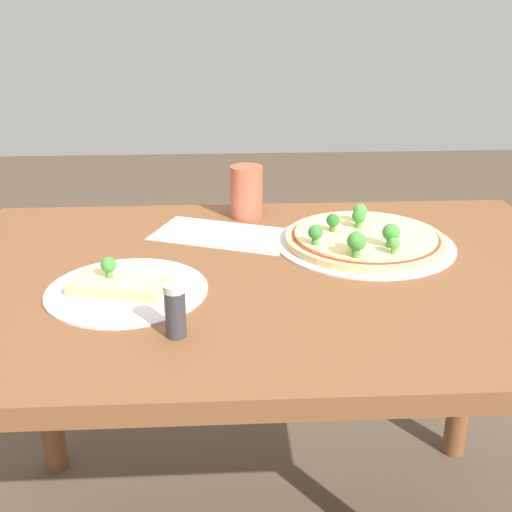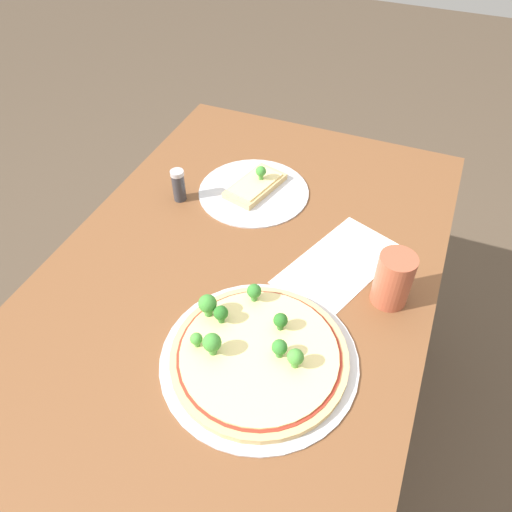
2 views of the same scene
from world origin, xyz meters
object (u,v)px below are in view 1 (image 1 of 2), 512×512
Objects in this scene: pizza_tray_slice at (123,287)px; condiment_shaker at (175,310)px; pizza_tray_whole at (364,239)px; dining_table at (269,317)px; drinking_cup at (246,192)px.

pizza_tray_slice is 3.32× the size of condiment_shaker.
pizza_tray_whole is 1.31× the size of pizza_tray_slice.
pizza_tray_whole is (0.20, 0.12, 0.11)m from dining_table.
pizza_tray_slice is at bearing 122.09° from condiment_shaker.
condiment_shaker is at bearing -103.20° from drinking_cup.
condiment_shaker is at bearing -57.91° from pizza_tray_slice.
condiment_shaker is (0.10, -0.16, 0.03)m from pizza_tray_slice.
condiment_shaker reaches higher than pizza_tray_slice.
dining_table is 4.37× the size of pizza_tray_slice.
drinking_cup is at bearing 95.41° from dining_table.
dining_table is 14.52× the size of condiment_shaker.
drinking_cup reaches higher than pizza_tray_slice.
condiment_shaker is at bearing -135.53° from pizza_tray_whole.
pizza_tray_slice is at bearing -120.57° from drinking_cup.
dining_table is at bearing -84.59° from drinking_cup.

